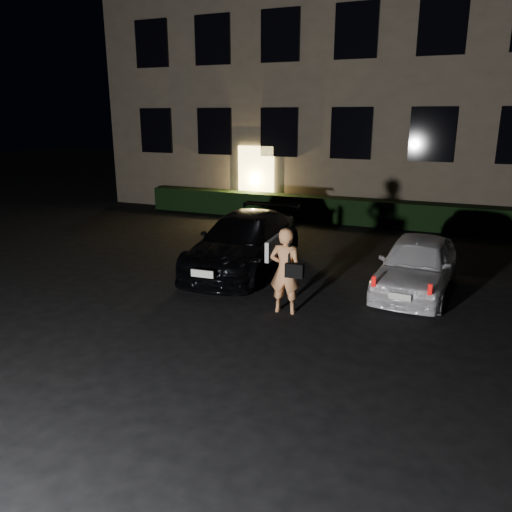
% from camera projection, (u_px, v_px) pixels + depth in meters
% --- Properties ---
extents(ground, '(80.00, 80.00, 0.00)m').
position_uv_depth(ground, '(190.00, 349.00, 7.96)').
color(ground, black).
rests_on(ground, ground).
extents(building, '(20.00, 8.11, 12.00)m').
position_uv_depth(building, '(378.00, 52.00, 19.61)').
color(building, brown).
rests_on(building, ground).
extents(hedge, '(15.00, 0.70, 0.85)m').
position_uv_depth(hedge, '(345.00, 211.00, 17.15)').
color(hedge, black).
rests_on(hedge, ground).
extents(sedan, '(2.18, 4.71, 1.32)m').
position_uv_depth(sedan, '(244.00, 242.00, 11.96)').
color(sedan, black).
rests_on(sedan, ground).
extents(hatch, '(1.62, 3.57, 1.19)m').
position_uv_depth(hatch, '(417.00, 264.00, 10.39)').
color(hatch, white).
rests_on(hatch, ground).
extents(man, '(0.70, 0.44, 1.64)m').
position_uv_depth(man, '(286.00, 271.00, 9.22)').
color(man, '#E5965C').
rests_on(man, ground).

